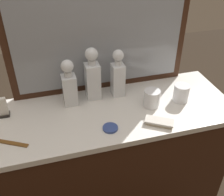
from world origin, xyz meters
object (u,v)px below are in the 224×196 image
at_px(crystal_tumbler_far_right, 152,99).
at_px(tortoiseshell_comb, 13,143).
at_px(crystal_decanter_right, 69,87).
at_px(crystal_decanter_rear, 118,77).
at_px(napkin_holder, 3,108).
at_px(porcelain_dish, 110,128).
at_px(crystal_decanter_front, 93,78).
at_px(crystal_tumbler_right, 181,94).
at_px(silver_brush_left, 159,122).

height_order(crystal_tumbler_far_right, tortoiseshell_comb, crystal_tumbler_far_right).
xyz_separation_m(crystal_decanter_right, tortoiseshell_comb, (-0.31, -0.25, -0.11)).
bearing_deg(crystal_decanter_right, crystal_decanter_rear, 2.90).
bearing_deg(napkin_holder, porcelain_dish, -26.72).
relative_size(crystal_decanter_front, crystal_tumbler_far_right, 3.15).
height_order(crystal_tumbler_far_right, crystal_tumbler_right, crystal_tumbler_right).
relative_size(crystal_tumbler_far_right, crystal_tumbler_right, 0.98).
relative_size(crystal_decanter_rear, napkin_holder, 2.60).
bearing_deg(napkin_holder, tortoiseshell_comb, -78.99).
relative_size(crystal_tumbler_far_right, porcelain_dish, 1.28).
xyz_separation_m(crystal_tumbler_right, silver_brush_left, (-0.20, -0.16, -0.03)).
relative_size(crystal_decanter_front, crystal_tumbler_right, 3.08).
distance_m(silver_brush_left, napkin_holder, 0.81).
bearing_deg(napkin_holder, crystal_decanter_front, 4.82).
bearing_deg(crystal_decanter_right, porcelain_dish, -60.29).
height_order(silver_brush_left, napkin_holder, napkin_holder).
relative_size(crystal_decanter_right, napkin_holder, 2.45).
relative_size(crystal_decanter_front, crystal_decanter_rear, 1.08).
bearing_deg(crystal_decanter_rear, crystal_tumbler_far_right, -47.06).
distance_m(crystal_decanter_rear, crystal_tumbler_right, 0.37).
height_order(crystal_decanter_right, napkin_holder, crystal_decanter_right).
bearing_deg(crystal_tumbler_far_right, porcelain_dish, -154.78).
height_order(crystal_decanter_front, silver_brush_left, crystal_decanter_front).
distance_m(crystal_decanter_front, tortoiseshell_comb, 0.54).
height_order(crystal_decanter_right, tortoiseshell_comb, crystal_decanter_right).
xyz_separation_m(tortoiseshell_comb, napkin_holder, (-0.05, 0.24, 0.04)).
distance_m(crystal_tumbler_far_right, porcelain_dish, 0.30).
xyz_separation_m(crystal_decanter_rear, silver_brush_left, (0.13, -0.32, -0.10)).
bearing_deg(crystal_decanter_rear, napkin_holder, -177.33).
height_order(crystal_decanter_front, crystal_tumbler_far_right, crystal_decanter_front).
xyz_separation_m(porcelain_dish, napkin_holder, (-0.51, 0.26, 0.04)).
xyz_separation_m(crystal_tumbler_far_right, porcelain_dish, (-0.27, -0.13, -0.04)).
bearing_deg(tortoiseshell_comb, silver_brush_left, -4.22).
bearing_deg(crystal_tumbler_right, crystal_decanter_right, 166.85).
xyz_separation_m(crystal_tumbler_far_right, silver_brush_left, (-0.02, -0.16, -0.03)).
bearing_deg(tortoiseshell_comb, crystal_decanter_rear, 24.24).
xyz_separation_m(silver_brush_left, tortoiseshell_comb, (-0.72, 0.05, -0.01)).
relative_size(crystal_decanter_rear, crystal_decanter_right, 1.06).
distance_m(crystal_decanter_right, crystal_tumbler_far_right, 0.46).
distance_m(crystal_decanter_right, crystal_tumbler_right, 0.63).
xyz_separation_m(crystal_tumbler_right, tortoiseshell_comb, (-0.92, -0.11, -0.04)).
bearing_deg(crystal_tumbler_far_right, crystal_decanter_rear, 132.94).
height_order(porcelain_dish, tortoiseshell_comb, porcelain_dish).
height_order(crystal_decanter_front, napkin_holder, crystal_decanter_front).
height_order(crystal_decanter_front, crystal_decanter_rear, crystal_decanter_front).
xyz_separation_m(crystal_decanter_front, crystal_tumbler_far_right, (0.29, -0.17, -0.08)).
xyz_separation_m(crystal_decanter_rear, crystal_tumbler_far_right, (0.15, -0.16, -0.07)).
relative_size(crystal_tumbler_far_right, tortoiseshell_comb, 0.71).
relative_size(crystal_decanter_front, silver_brush_left, 1.98).
relative_size(silver_brush_left, porcelain_dish, 2.03).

